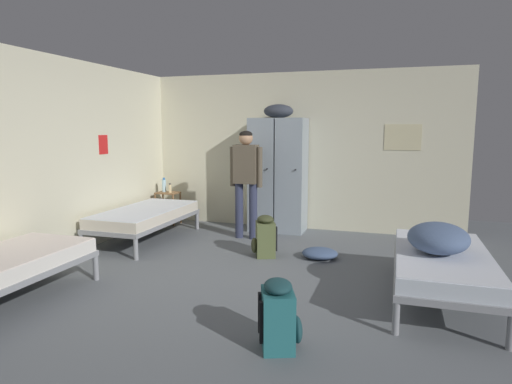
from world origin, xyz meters
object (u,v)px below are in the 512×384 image
Objects in this scene: backpack_olive at (265,237)px; backpack_teal at (279,316)px; bed_right at (442,263)px; person_traveler at (246,174)px; water_bottle at (164,185)px; locker_bank at (278,173)px; lotion_bottle at (170,188)px; bedding_heap at (438,238)px; clothes_pile_denim at (320,253)px; bed_left_rear at (145,216)px; shelf_unit at (168,205)px.

backpack_teal is at bearing -70.82° from backpack_olive.
bed_right is 1.15× the size of person_traveler.
person_traveler is 6.55× the size of water_bottle.
locker_bank reaches higher than person_traveler.
lotion_bottle is at bearing 162.23° from person_traveler.
bedding_heap is 1.79m from clothes_pile_denim.
locker_bank is 12.35× the size of lotion_bottle.
water_bottle reaches higher than clothes_pile_denim.
person_traveler is (-2.65, 1.76, 0.62)m from bed_right.
bed_right is 4.81m from lotion_bottle.
backpack_olive is (-2.10, 0.92, -0.12)m from bed_right.
clothes_pile_denim is at bearing 8.35° from backpack_olive.
lotion_bottle is at bearing 99.21° from bed_left_rear.
bed_right is at bearing -28.02° from water_bottle.
locker_bank reaches higher than shelf_unit.
shelf_unit is 0.35× the size of person_traveler.
bed_right is 11.33× the size of lotion_bottle.
locker_bank is 2.09m from water_bottle.
backpack_olive is at bearing -81.75° from locker_bank.
locker_bank is at bearing 132.74° from bedding_heap.
backpack_teal is at bearing -131.48° from bedding_heap.
person_traveler is 1.74m from clothes_pile_denim.
clothes_pile_denim is (1.27, -0.73, -0.93)m from person_traveler.
bed_right is at bearing -28.23° from lotion_bottle.
bed_right is 2.30m from backpack_olive.
bedding_heap is 1.24× the size of backpack_olive.
backpack_teal is (2.77, -2.59, -0.12)m from bed_left_rear.
bed_left_rear is at bearing 173.07° from backpack_olive.
backpack_olive is at bearing 109.18° from backpack_teal.
bedding_heap is at bearing -144.39° from bed_right.
lotion_bottle reaches higher than bed_right.
bedding_heap is 1.24× the size of backpack_teal.
shelf_unit is at bearing 161.68° from person_traveler.
lotion_bottle reaches higher than shelf_unit.
backpack_teal is at bearing -51.42° from lotion_bottle.
water_bottle reaches higher than lotion_bottle.
locker_bank is at bearing 4.17° from lotion_bottle.
shelf_unit is 2.60m from backpack_olive.
bed_left_rear is at bearing 163.31° from bedding_heap.
locker_bank is 3.03× the size of bedding_heap.
backpack_olive is (0.55, -0.84, -0.74)m from person_traveler.
person_traveler is 3.00× the size of backpack_olive.
locker_bank is at bearing 35.75° from bed_left_rear.
locker_bank is 1.09× the size of bed_right.
bed_left_rear is at bearing -74.25° from water_bottle.
bed_left_rear is (0.25, -1.15, 0.04)m from shelf_unit.
water_bottle is (-2.07, -0.08, -0.29)m from locker_bank.
person_traveler is 3.55m from backpack_teal.
bedding_heap is 4.07× the size of lotion_bottle.
shelf_unit is at bearing -177.12° from locker_bank.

